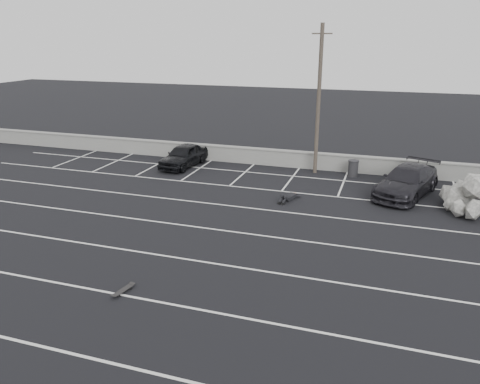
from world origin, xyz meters
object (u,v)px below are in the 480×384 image
(car_right, at_px, (407,181))
(trash_bin, at_px, (353,168))
(person, at_px, (291,195))
(skateboard, at_px, (123,290))
(car_left, at_px, (184,155))
(utility_pole, at_px, (319,100))

(car_right, relative_size, trash_bin, 5.33)
(person, height_order, skateboard, person)
(trash_bin, bearing_deg, car_right, -41.67)
(car_left, height_order, person, car_left)
(car_right, bearing_deg, utility_pole, 172.06)
(car_right, distance_m, utility_pole, 6.97)
(car_left, xyz_separation_m, person, (7.86, -4.00, -0.50))
(person, bearing_deg, utility_pole, 101.23)
(car_right, height_order, skateboard, car_right)
(car_right, relative_size, utility_pole, 0.61)
(utility_pole, bearing_deg, person, -94.14)
(car_right, relative_size, person, 2.29)
(car_left, height_order, skateboard, car_left)
(car_right, xyz_separation_m, utility_pole, (-5.26, 2.77, 3.63))
(car_right, bearing_deg, trash_bin, 158.14)
(car_left, bearing_deg, trash_bin, 11.90)
(car_right, xyz_separation_m, trash_bin, (-2.98, 2.65, -0.26))
(utility_pole, bearing_deg, trash_bin, -3.02)
(car_right, xyz_separation_m, skateboard, (-8.88, -13.27, -0.69))
(car_left, bearing_deg, utility_pole, 14.33)
(trash_bin, distance_m, skateboard, 16.98)
(car_right, bearing_deg, car_left, -166.81)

